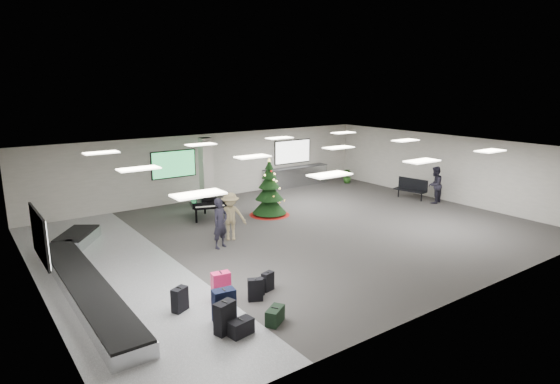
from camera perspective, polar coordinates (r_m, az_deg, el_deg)
ground at (r=18.07m, az=2.16°, el=-4.97°), size 18.00×18.00×0.00m
room_envelope at (r=17.79m, az=-0.07°, el=2.50°), size 18.02×14.02×3.21m
baggage_carousel at (r=14.77m, az=-22.80°, el=-9.42°), size 2.28×9.71×0.43m
service_counter at (r=26.00m, az=1.93°, el=1.91°), size 4.05×0.65×1.08m
suitcase_0 at (r=11.16m, az=-6.74°, el=-14.96°), size 0.55×0.40×0.79m
suitcase_1 at (r=12.62m, az=-3.04°, el=-11.80°), size 0.44×0.36×0.63m
pink_suitcase at (r=12.72m, az=-7.20°, el=-11.31°), size 0.53×0.35×0.78m
suitcase_3 at (r=13.19m, az=-1.50°, el=-10.83°), size 0.39×0.28×0.55m
navy_suitcase at (r=11.62m, az=-6.84°, el=-13.59°), size 0.58×0.39×0.85m
green_duffel at (r=11.58m, az=-0.61°, el=-14.83°), size 0.64×0.56×0.41m
suitcase_7 at (r=12.89m, az=-2.71°, el=-11.53°), size 0.36×0.22×0.51m
suitcase_8 at (r=12.33m, az=-12.11°, el=-12.68°), size 0.48×0.40×0.64m
black_duffel at (r=11.14m, az=-4.78°, el=-16.12°), size 0.61×0.40×0.39m
christmas_tree at (r=20.25m, az=-1.31°, el=-0.42°), size 1.77×1.77×2.53m
grand_piano at (r=20.04m, az=-8.90°, el=-1.14°), size 1.85×2.12×1.02m
bench at (r=24.04m, az=15.75°, el=0.53°), size 0.79×1.65×1.01m
traveler_a at (r=16.34m, az=-7.30°, el=-3.81°), size 0.75×0.61×1.77m
traveler_b at (r=17.13m, az=-6.06°, el=-2.97°), size 1.32×1.12×1.77m
traveler_bench at (r=23.44m, az=18.36°, el=0.83°), size 1.01×0.88×1.77m
potted_plant_left at (r=23.98m, az=-1.29°, el=0.54°), size 0.48×0.52×0.76m
potted_plant_right at (r=27.11m, az=8.19°, el=1.94°), size 0.64×0.64×0.81m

